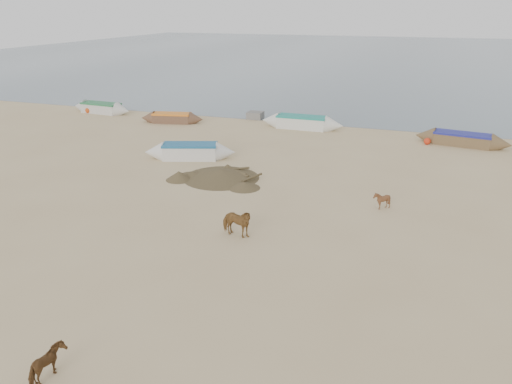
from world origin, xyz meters
TOP-DOWN VIEW (x-y plane):
  - ground at (0.00, 0.00)m, footprint 140.00×140.00m
  - sea at (0.00, 82.00)m, footprint 160.00×160.00m
  - cow_adult at (0.05, 1.52)m, footprint 1.49×0.85m
  - calf_front at (5.16, 6.36)m, footprint 0.76×0.68m
  - calf_right at (-1.29, -7.51)m, footprint 0.99×1.06m
  - near_canoe at (-6.48, 10.56)m, footprint 5.53×2.96m
  - debris_pile at (-3.36, 7.94)m, footprint 4.10×4.10m
  - waterline_canoes at (2.90, 19.94)m, footprint 49.81×3.55m
  - beach_clutter at (4.72, 20.30)m, footprint 45.55×4.51m

SIDE VIEW (x-z plane):
  - ground at x=0.00m, z-range 0.00..0.00m
  - sea at x=0.00m, z-range 0.01..0.01m
  - debris_pile at x=-3.36m, z-range 0.00..0.45m
  - beach_clutter at x=4.72m, z-range -0.02..0.62m
  - calf_front at x=5.16m, z-range 0.00..0.83m
  - waterline_canoes at x=2.90m, z-range -0.05..0.90m
  - calf_right at x=-1.29m, z-range 0.00..0.86m
  - near_canoe at x=-6.48m, z-range 0.00..0.93m
  - cow_adult at x=0.05m, z-range 0.00..1.19m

